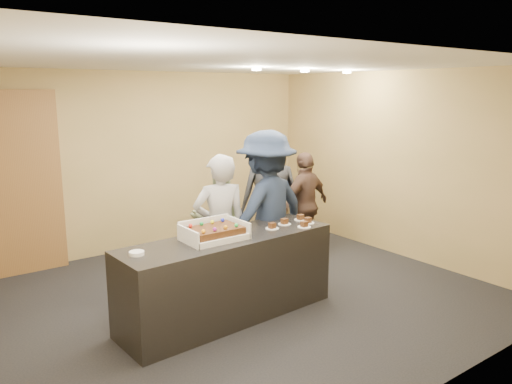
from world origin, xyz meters
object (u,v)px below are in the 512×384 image
person_navy_man (266,210)px  person_brown_extra (305,204)px  person_sage_man (219,217)px  plate_stack (137,253)px  storage_cabinet (17,184)px  cake_box (213,235)px  person_dark_suit (271,194)px  serving_counter (228,277)px  person_server_grey (220,228)px  sheet_cake (214,230)px

person_navy_man → person_brown_extra: person_navy_man is taller
person_sage_man → plate_stack: bearing=44.3°
storage_cabinet → person_sage_man: size_ratio=1.53×
plate_stack → cake_box: bearing=1.4°
person_dark_suit → person_brown_extra: bearing=155.9°
plate_stack → serving_counter: bearing=-0.1°
storage_cabinet → plate_stack: storage_cabinet is taller
plate_stack → person_server_grey: person_server_grey is taller
person_sage_man → person_navy_man: 0.75m
storage_cabinet → cake_box: (1.31, -2.75, -0.27)m
serving_counter → sheet_cake: bearing=177.0°
person_brown_extra → storage_cabinet: bearing=-33.5°
cake_box → person_sage_man: person_sage_man is taller
person_navy_man → person_server_grey: bearing=-9.3°
person_server_grey → person_dark_suit: (1.49, 0.97, 0.06)m
sheet_cake → person_server_grey: size_ratio=0.31×
storage_cabinet → sheet_cake: 3.08m
sheet_cake → person_navy_man: bearing=23.8°
cake_box → plate_stack: 0.85m
storage_cabinet → plate_stack: bearing=-80.6°
cake_box → person_brown_extra: person_brown_extra is taller
plate_stack → person_brown_extra: size_ratio=0.09×
person_sage_man → person_dark_suit: person_dark_suit is taller
person_server_grey → person_dark_suit: bearing=-129.9°
person_brown_extra → person_server_grey: bearing=10.6°
person_server_grey → person_navy_man: person_navy_man is taller
serving_counter → person_dark_suit: size_ratio=1.30×
person_server_grey → cake_box: bearing=67.4°
sheet_cake → person_dark_suit: size_ratio=0.29×
cake_box → person_dark_suit: bearing=37.1°
storage_cabinet → person_brown_extra: 3.95m
sheet_cake → person_navy_man: person_navy_man is taller
person_brown_extra → person_dark_suit: (-0.38, 0.35, 0.15)m
storage_cabinet → cake_box: bearing=-64.5°
person_sage_man → person_brown_extra: bearing=-172.7°
storage_cabinet → person_navy_man: storage_cabinet is taller
sheet_cake → person_server_grey: bearing=51.8°
person_navy_man → sheet_cake: bearing=14.5°
person_navy_man → person_brown_extra: (1.20, 0.62, -0.20)m
person_server_grey → person_brown_extra: 1.97m
serving_counter → storage_cabinet: storage_cabinet is taller
sheet_cake → person_brown_extra: size_ratio=0.35×
plate_stack → person_sage_man: size_ratio=0.09×
serving_counter → plate_stack: 1.12m
person_server_grey → person_brown_extra: (1.87, 0.62, -0.09)m
cake_box → sheet_cake: 0.06m
storage_cabinet → cake_box: size_ratio=3.83×
serving_counter → person_navy_man: bearing=24.7°
cake_box → plate_stack: (-0.85, -0.02, -0.03)m
plate_stack → person_sage_man: 1.97m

